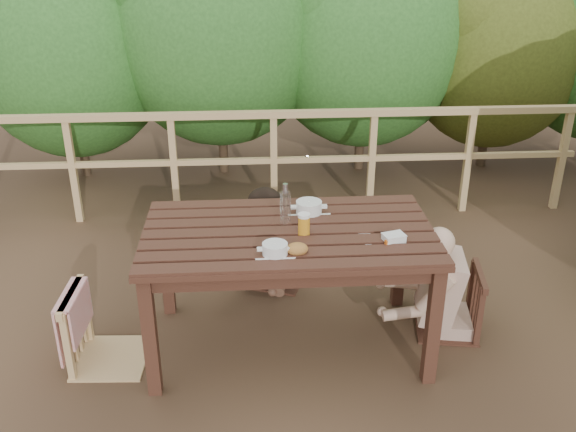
{
  "coord_description": "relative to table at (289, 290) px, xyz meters",
  "views": [
    {
      "loc": [
        -0.23,
        -3.46,
        2.54
      ],
      "look_at": [
        0.0,
        0.05,
        0.9
      ],
      "focal_mm": 39.86,
      "sensor_mm": 36.0,
      "label": 1
    }
  ],
  "objects": [
    {
      "name": "beer_glass",
      "position": [
        0.09,
        -0.05,
        0.48
      ],
      "size": [
        0.07,
        0.07,
        0.14
      ],
      "primitive_type": "cylinder",
      "color": "orange",
      "rests_on": "table"
    },
    {
      "name": "table",
      "position": [
        0.0,
        0.0,
        0.0
      ],
      "size": [
        1.76,
        0.99,
        0.82
      ],
      "primitive_type": "cube",
      "color": "#371E15",
      "rests_on": "ground"
    },
    {
      "name": "bread_roll",
      "position": [
        0.03,
        -0.29,
        0.44
      ],
      "size": [
        0.13,
        0.1,
        0.07
      ],
      "primitive_type": "ellipsoid",
      "color": "olive",
      "rests_on": "table"
    },
    {
      "name": "chair_left",
      "position": [
        -1.13,
        -0.1,
        0.05
      ],
      "size": [
        0.48,
        0.48,
        0.92
      ],
      "primitive_type": "cube",
      "rotation": [
        0.0,
        0.0,
        1.52
      ],
      "color": "tan",
      "rests_on": "ground"
    },
    {
      "name": "soup_near",
      "position": [
        -0.1,
        -0.3,
        0.45
      ],
      "size": [
        0.24,
        0.24,
        0.08
      ],
      "primitive_type": "cylinder",
      "color": "white",
      "rests_on": "table"
    },
    {
      "name": "railing",
      "position": [
        0.0,
        2.0,
        0.1
      ],
      "size": [
        5.6,
        0.1,
        1.01
      ],
      "primitive_type": "cube",
      "color": "tan",
      "rests_on": "ground"
    },
    {
      "name": "butter_tub",
      "position": [
        0.61,
        -0.18,
        0.43
      ],
      "size": [
        0.15,
        0.12,
        0.05
      ],
      "primitive_type": "cube",
      "rotation": [
        0.0,
        0.0,
        0.27
      ],
      "color": "white",
      "rests_on": "table"
    },
    {
      "name": "ground",
      "position": [
        0.0,
        0.0,
        -0.41
      ],
      "size": [
        60.0,
        60.0,
        0.0
      ],
      "primitive_type": "plane",
      "color": "brown",
      "rests_on": "ground"
    },
    {
      "name": "chair_right",
      "position": [
        1.08,
        0.1,
        0.01
      ],
      "size": [
        0.48,
        0.48,
        0.84
      ],
      "primitive_type": "cube",
      "rotation": [
        0.0,
        0.0,
        -1.74
      ],
      "color": "#371E15",
      "rests_on": "ground"
    },
    {
      "name": "chair_far",
      "position": [
        -0.07,
        0.86,
        0.08
      ],
      "size": [
        0.62,
        0.62,
        0.97
      ],
      "primitive_type": "cube",
      "rotation": [
        0.0,
        0.0,
        -0.34
      ],
      "color": "#371E15",
      "rests_on": "ground"
    },
    {
      "name": "diner_right",
      "position": [
        1.11,
        0.1,
        0.21
      ],
      "size": [
        0.69,
        0.59,
        1.23
      ],
      "primitive_type": null,
      "rotation": [
        0.0,
        0.0,
        1.4
      ],
      "color": "tan",
      "rests_on": "ground"
    },
    {
      "name": "bottle",
      "position": [
        -0.01,
        0.1,
        0.55
      ],
      "size": [
        0.07,
        0.07,
        0.28
      ],
      "primitive_type": "cylinder",
      "color": "silver",
      "rests_on": "table"
    },
    {
      "name": "soup_far",
      "position": [
        0.15,
        0.24,
        0.45
      ],
      "size": [
        0.28,
        0.28,
        0.09
      ],
      "primitive_type": "cylinder",
      "color": "white",
      "rests_on": "table"
    },
    {
      "name": "woman",
      "position": [
        -0.07,
        0.88,
        0.2
      ],
      "size": [
        0.67,
        0.74,
        1.22
      ],
      "primitive_type": null,
      "rotation": [
        0.0,
        0.0,
        2.8
      ],
      "color": "black",
      "rests_on": "ground"
    }
  ]
}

